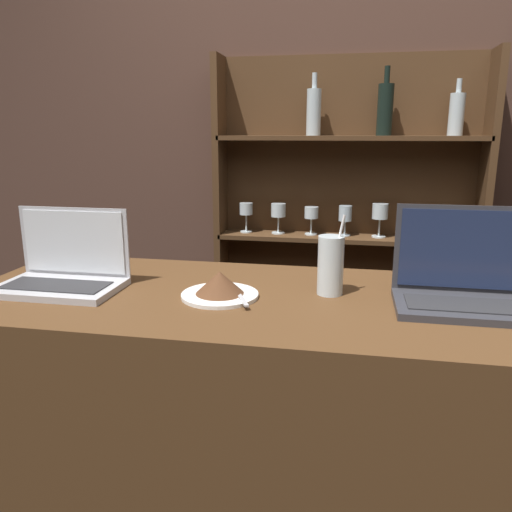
% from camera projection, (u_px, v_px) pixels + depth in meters
% --- Properties ---
extents(bar_counter, '(2.01, 0.64, 1.03)m').
position_uv_depth(bar_counter, '(329.00, 472.00, 1.41)').
color(bar_counter, '#4C3019').
rests_on(bar_counter, ground_plane).
extents(back_wall, '(7.00, 0.06, 2.70)m').
position_uv_depth(back_wall, '(347.00, 154.00, 2.30)').
color(back_wall, '#4C3328').
rests_on(back_wall, ground_plane).
extents(back_shelf, '(1.19, 0.18, 1.78)m').
position_uv_depth(back_shelf, '(345.00, 246.00, 2.33)').
color(back_shelf, '#472D19').
rests_on(back_shelf, ground_plane).
extents(laptop_near, '(0.33, 0.20, 0.22)m').
position_uv_depth(laptop_near, '(64.00, 270.00, 1.39)').
color(laptop_near, '#ADADB2').
rests_on(laptop_near, bar_counter).
extents(laptop_far, '(0.34, 0.21, 0.24)m').
position_uv_depth(laptop_far, '(466.00, 284.00, 1.23)').
color(laptop_far, '#333338').
rests_on(laptop_far, bar_counter).
extents(cake_plate, '(0.20, 0.20, 0.07)m').
position_uv_depth(cake_plate, '(220.00, 286.00, 1.31)').
color(cake_plate, white).
rests_on(cake_plate, bar_counter).
extents(water_glass, '(0.07, 0.07, 0.22)m').
position_uv_depth(water_glass, '(331.00, 265.00, 1.32)').
color(water_glass, silver).
rests_on(water_glass, bar_counter).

